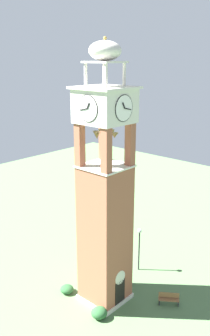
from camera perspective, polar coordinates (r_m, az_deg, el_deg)
The scene contains 8 objects.
ground at distance 31.08m, azimuth 0.00°, elevation -19.61°, with size 80.00×80.00×0.00m, color #517547.
clock_tower at distance 27.05m, azimuth 0.00°, elevation -5.54°, with size 3.67×3.67×19.80m.
park_bench at distance 30.58m, azimuth 9.94°, elevation -19.48°, with size 1.29×1.56×0.95m.
lamp_post at distance 33.22m, azimuth 5.37°, elevation -11.41°, with size 0.36×0.36×4.05m.
trash_bin at distance 34.75m, azimuth -3.10°, elevation -14.52°, with size 0.52×0.52×0.80m, color #4C4C51.
shrub_near_entry at distance 32.55m, azimuth 1.92°, elevation -16.59°, with size 0.98×0.98×1.09m, color #28562D.
shrub_left_of_tower at distance 31.63m, azimuth -5.96°, elevation -18.31°, with size 1.08×1.08×0.62m, color #28562D.
shrub_behind_bench at distance 28.99m, azimuth -0.90°, elevation -21.66°, with size 1.18×1.18×0.84m, color #28562D.
Camera 1 is at (-18.52, -16.82, 18.45)m, focal length 39.02 mm.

